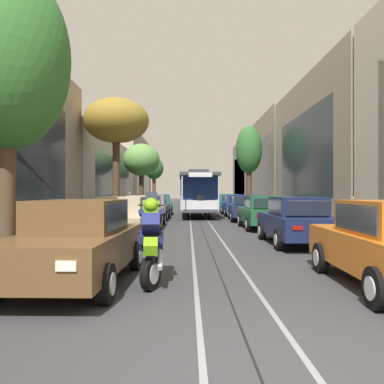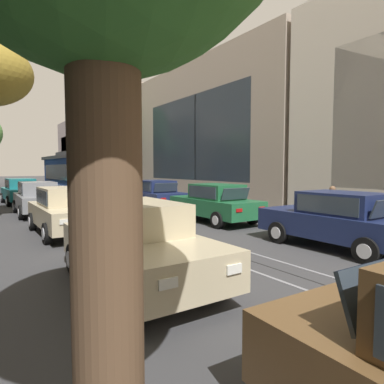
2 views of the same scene
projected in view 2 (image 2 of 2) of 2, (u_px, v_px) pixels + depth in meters
ground_plane at (72, 202)px, 22.08m from camera, size 163.62×163.62×0.00m
trolley_track_rails at (57, 197)px, 25.85m from camera, size 1.14×73.45×0.01m
building_facade_right at (178, 139)px, 29.44m from camera, size 5.87×65.15×9.87m
parked_car_beige_second_left at (137, 243)px, 6.44m from camera, size 2.01×4.37×1.58m
parked_car_beige_mid_left at (66, 210)px, 11.39m from camera, size 2.01×4.36×1.58m
parked_car_grey_fourth_left at (38, 198)px, 16.01m from camera, size 2.06×4.39×1.58m
parked_car_teal_fifth_left at (21, 191)px, 20.97m from camera, size 2.11×4.41×1.58m
parked_car_navy_second_right at (338, 220)px, 9.28m from camera, size 2.00×4.36×1.58m
parked_car_green_mid_right at (215, 203)px, 13.85m from camera, size 2.01×4.36×1.58m
parked_car_navy_fourth_right at (155, 195)px, 18.17m from camera, size 2.15×4.42×1.58m
parked_car_blue_fifth_right at (121, 189)px, 22.52m from camera, size 2.03×4.37×1.58m
parked_car_teal_sixth_right at (96, 186)px, 26.94m from camera, size 2.09×4.40×1.58m
parked_car_teal_far_right at (78, 183)px, 31.73m from camera, size 2.11×4.41×1.58m
street_tree_kerb_right_second at (112, 130)px, 29.19m from camera, size 2.43×2.59×7.96m
cable_car_trolley at (78, 178)px, 20.46m from camera, size 2.72×9.16×3.28m
pedestrian_on_left_pavement at (332, 204)px, 12.43m from camera, size 0.55×0.40×1.58m
fire_hydrant at (315, 220)px, 11.62m from camera, size 0.40×0.22×0.84m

